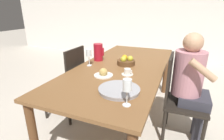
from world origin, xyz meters
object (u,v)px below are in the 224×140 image
object	(u,v)px
red_pitcher	(98,52)
wine_glass_water	(89,54)
wine_glass_juice	(127,87)
fruit_bowl	(126,61)
teacup_near_person	(127,72)
bread_plate	(103,74)
serving_tray	(119,90)
chair_person_side	(179,97)
person_seated	(191,80)
chair_opposite	(69,82)

from	to	relation	value
red_pitcher	wine_glass_water	distance (m)	0.24
wine_glass_juice	fruit_bowl	world-z (taller)	wine_glass_juice
teacup_near_person	bread_plate	bearing A→B (deg)	-149.70
serving_tray	chair_person_side	bearing A→B (deg)	51.86
fruit_bowl	wine_glass_water	bearing A→B (deg)	-153.44
person_seated	serving_tray	bearing A→B (deg)	-41.56
teacup_near_person	wine_glass_juice	bearing A→B (deg)	-72.97
serving_tray	teacup_near_person	bearing A→B (deg)	97.69
red_pitcher	wine_glass_juice	xyz separation A→B (m)	(0.68, -0.92, 0.03)
person_seated	bread_plate	bearing A→B (deg)	-66.20
chair_opposite	serving_tray	xyz separation A→B (m)	(0.86, -0.48, 0.27)
teacup_near_person	serving_tray	world-z (taller)	teacup_near_person
fruit_bowl	chair_opposite	bearing A→B (deg)	-162.69
chair_person_side	bread_plate	distance (m)	0.85
person_seated	bread_plate	distance (m)	0.90
person_seated	wine_glass_juice	size ratio (longest dim) A/B	5.91
wine_glass_water	wine_glass_juice	size ratio (longest dim) A/B	1.00
chair_person_side	serving_tray	size ratio (longest dim) A/B	2.75
red_pitcher	bread_plate	xyz separation A→B (m)	(0.29, -0.48, -0.09)
person_seated	wine_glass_water	xyz separation A→B (m)	(-1.11, -0.12, 0.20)
person_seated	chair_opposite	bearing A→B (deg)	-84.24
chair_opposite	wine_glass_juice	distance (m)	1.25
chair_opposite	fruit_bowl	size ratio (longest dim) A/B	4.40
wine_glass_water	wine_glass_juice	world-z (taller)	same
chair_person_side	red_pitcher	xyz separation A→B (m)	(-1.02, 0.15, 0.36)
serving_tray	wine_glass_juice	bearing A→B (deg)	-56.15
serving_tray	person_seated	bearing A→B (deg)	48.44
person_seated	red_pitcher	bearing A→B (deg)	-95.87
serving_tray	fruit_bowl	distance (m)	0.72
teacup_near_person	serving_tray	size ratio (longest dim) A/B	0.35
bread_plate	fruit_bowl	bearing A→B (deg)	77.58
red_pitcher	wine_glass_juice	size ratio (longest dim) A/B	1.10
chair_person_side	wine_glass_juice	world-z (taller)	wine_glass_juice
chair_person_side	chair_opposite	size ratio (longest dim) A/B	1.00
serving_tray	fruit_bowl	world-z (taller)	fruit_bowl
person_seated	fruit_bowl	distance (m)	0.73
chair_person_side	person_seated	bearing A→B (deg)	111.26
chair_opposite	serving_tray	bearing A→B (deg)	-119.37
serving_tray	fruit_bowl	bearing A→B (deg)	103.52
chair_person_side	teacup_near_person	distance (m)	0.62
red_pitcher	wine_glass_juice	world-z (taller)	red_pitcher
fruit_bowl	red_pitcher	bearing A→B (deg)	173.88
chair_person_side	red_pitcher	bearing A→B (deg)	-98.36
wine_glass_water	fruit_bowl	world-z (taller)	wine_glass_water
teacup_near_person	bread_plate	distance (m)	0.24
chair_person_side	red_pitcher	distance (m)	1.10
person_seated	teacup_near_person	xyz separation A→B (m)	(-0.61, -0.24, 0.08)
chair_opposite	person_seated	world-z (taller)	person_seated
wine_glass_water	bread_plate	bearing A→B (deg)	-39.06
chair_opposite	teacup_near_person	xyz separation A→B (m)	(0.81, -0.10, 0.28)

